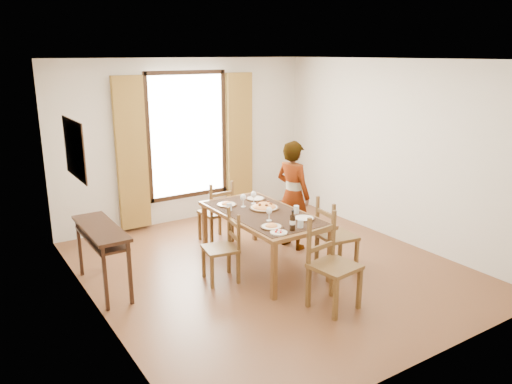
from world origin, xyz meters
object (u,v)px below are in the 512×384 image
dining_table (263,217)px  man (293,195)px  pasta_platter (264,205)px  console_table (101,236)px

dining_table → man: 0.83m
dining_table → pasta_platter: 0.19m
console_table → man: bearing=-2.8°
pasta_platter → dining_table: bearing=-128.3°
man → pasta_platter: bearing=96.6°
dining_table → man: man is taller
pasta_platter → man: bearing=19.1°
dining_table → man: bearing=24.9°
man → pasta_platter: (-0.65, -0.23, 0.01)m
console_table → dining_table: bearing=-13.6°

